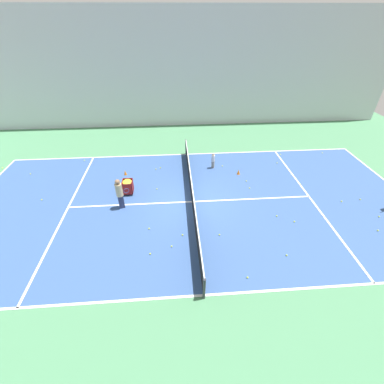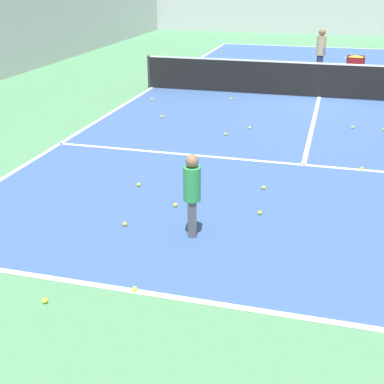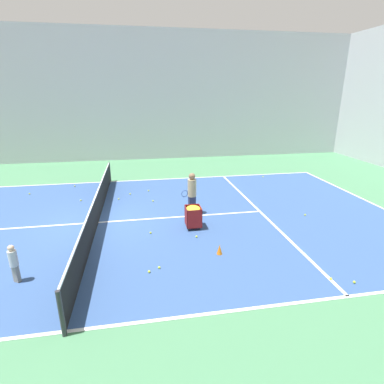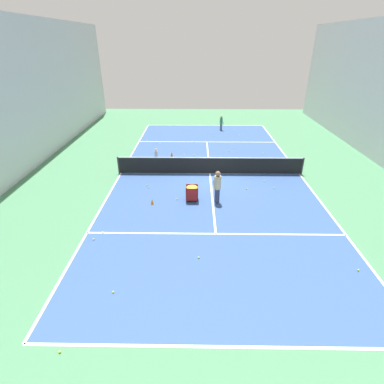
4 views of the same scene
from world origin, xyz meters
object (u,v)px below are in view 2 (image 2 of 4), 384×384
Objects in this scene: tennis_net at (321,80)px; coach_at_net at (321,49)px; player_near_baseline at (192,190)px; ball_cart at (355,62)px.

coach_at_net is at bearing 93.27° from tennis_net.
coach_at_net reaches higher than player_near_baseline.
player_near_baseline is at bearing -22.23° from coach_at_net.
ball_cart is at bearing 64.99° from coach_at_net.
coach_at_net is (1.22, 14.01, 0.25)m from player_near_baseline.
tennis_net is at bearing -106.99° from ball_cart.
tennis_net is 13.87× the size of ball_cart.
ball_cart is (1.30, -0.18, -0.41)m from coach_at_net.
tennis_net is 6.64× the size of coach_at_net.
ball_cart is (2.51, 13.83, -0.16)m from player_near_baseline.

